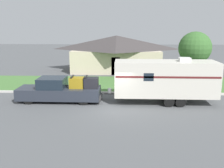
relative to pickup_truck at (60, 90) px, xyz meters
The scene contains 8 objects.
ground_plane 4.51m from the pickup_truck, 18.35° to the right, with size 120.00×120.00×0.00m, color #515456.
curb_strip 4.89m from the pickup_truck, 29.25° to the left, with size 80.00×0.30×0.14m.
lawn_strip 7.38m from the pickup_truck, 55.00° to the left, with size 80.00×7.00×0.03m.
house_across_street 14.36m from the pickup_truck, 74.05° to the left, with size 11.66×7.13×4.45m.
pickup_truck is the anchor object (origin of this frame).
travel_trailer 7.97m from the pickup_truck, ahead, with size 8.35×2.36×3.43m.
mailbox 12.65m from the pickup_truck, 14.27° to the left, with size 0.48×0.20×1.29m.
tree_in_yard 12.63m from the pickup_truck, 23.36° to the left, with size 2.96×2.96×5.18m.
Camera 1 is at (0.55, -16.86, 5.72)m, focal length 40.00 mm.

